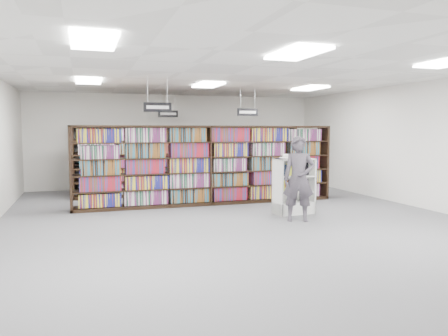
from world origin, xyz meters
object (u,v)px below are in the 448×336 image
object	(u,v)px
bookshelf_row_near	(208,165)
shopper	(299,179)
endcap_display	(293,194)
open_book	(289,157)

from	to	relation	value
bookshelf_row_near	shopper	distance (m)	2.99
bookshelf_row_near	endcap_display	world-z (taller)	bookshelf_row_near
endcap_display	shopper	size ratio (longest dim) A/B	0.71
shopper	open_book	bearing A→B (deg)	102.87
open_book	shopper	distance (m)	0.93
open_book	shopper	bearing A→B (deg)	-118.73
bookshelf_row_near	open_book	distance (m)	2.39
bookshelf_row_near	open_book	size ratio (longest dim) A/B	10.60
endcap_display	open_book	xyz separation A→B (m)	(-0.13, -0.01, 0.88)
bookshelf_row_near	shopper	xyz separation A→B (m)	(1.27, -2.70, -0.12)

